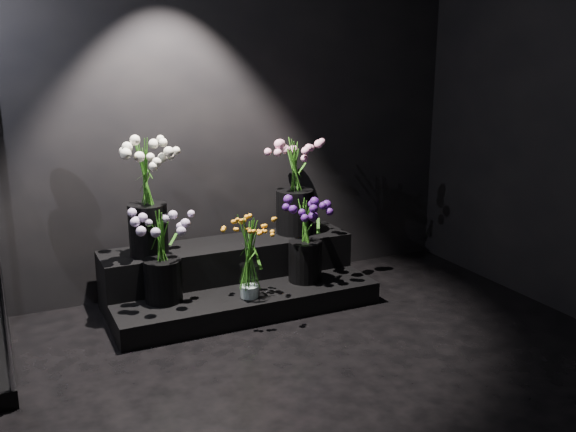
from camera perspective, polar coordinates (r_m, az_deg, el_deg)
floor at (r=3.22m, az=4.67°, el=-17.74°), size 4.00×4.00×0.00m
wall_back at (r=4.57m, az=-7.73°, el=10.52°), size 4.00×0.00×4.00m
display_riser at (r=4.53m, az=-4.79°, el=-5.50°), size 1.78×0.79×0.40m
bouquet_orange_bells at (r=4.13m, az=-3.50°, el=-3.48°), size 0.32×0.32×0.57m
bouquet_lilac at (r=4.13m, az=-11.17°, el=-2.93°), size 0.40×0.40×0.60m
bouquet_purple at (r=4.41m, az=1.54°, el=-1.65°), size 0.36×0.36×0.59m
bouquet_cream_roses at (r=4.25m, az=-12.52°, el=2.43°), size 0.49×0.49×0.77m
bouquet_pink_roses at (r=4.67m, az=0.60°, el=2.99°), size 0.37×0.37×0.70m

